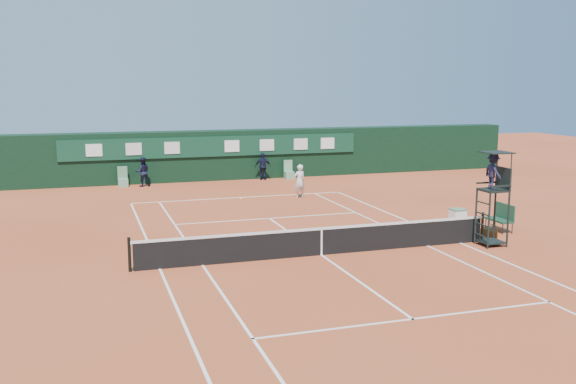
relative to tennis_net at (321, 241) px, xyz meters
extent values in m
plane|color=#BB512C|center=(0.00, 0.00, -0.51)|extent=(90.00, 90.00, 0.00)
cube|color=silver|center=(0.00, 11.88, -0.50)|extent=(11.05, 0.08, 0.01)
cube|color=white|center=(5.49, 0.00, -0.50)|extent=(0.08, 23.85, 0.01)
cube|color=white|center=(-5.49, 0.00, -0.50)|extent=(0.08, 23.85, 0.01)
cube|color=silver|center=(4.12, 0.00, -0.50)|extent=(0.08, 23.85, 0.01)
cube|color=white|center=(-4.12, 0.00, -0.50)|extent=(0.08, 23.85, 0.01)
cube|color=silver|center=(0.00, 6.40, -0.50)|extent=(8.31, 0.08, 0.01)
cube|color=silver|center=(0.00, -6.40, -0.50)|extent=(8.31, 0.08, 0.01)
cube|color=white|center=(0.00, 0.00, -0.50)|extent=(0.08, 12.88, 0.01)
cube|color=white|center=(0.00, 11.73, -0.50)|extent=(0.08, 0.30, 0.01)
cube|color=black|center=(0.00, 0.00, -0.06)|extent=(12.60, 0.04, 0.90)
cube|color=silver|center=(0.00, 0.00, 0.42)|extent=(12.80, 0.06, 0.08)
cube|color=white|center=(0.00, 0.00, -0.05)|extent=(0.06, 0.05, 0.92)
cylinder|color=black|center=(6.40, 0.00, 0.04)|extent=(0.10, 0.10, 1.10)
cylinder|color=black|center=(-6.40, 0.00, 0.04)|extent=(0.10, 0.10, 1.10)
cube|color=black|center=(0.00, 18.75, 0.99)|extent=(40.00, 1.50, 3.00)
cube|color=#0F3A26|center=(0.00, 17.94, 1.59)|extent=(18.00, 0.10, 1.20)
cube|color=white|center=(-7.00, 17.87, 1.59)|extent=(0.90, 0.04, 0.70)
cube|color=silver|center=(-4.80, 17.87, 1.59)|extent=(0.90, 0.04, 0.70)
cube|color=silver|center=(-2.60, 17.87, 1.59)|extent=(0.90, 0.04, 0.70)
cube|color=white|center=(1.00, 17.87, 1.59)|extent=(0.90, 0.04, 0.70)
cube|color=silver|center=(3.20, 17.87, 1.59)|extent=(0.90, 0.04, 0.70)
cube|color=silver|center=(5.40, 17.87, 1.59)|extent=(0.90, 0.04, 0.70)
cube|color=white|center=(7.20, 17.87, 1.59)|extent=(0.90, 0.04, 0.70)
cube|color=#629571|center=(-5.50, 17.45, -0.28)|extent=(0.55, 0.50, 0.46)
cube|color=#527E5C|center=(-5.50, 17.67, 0.29)|extent=(0.55, 0.06, 0.70)
cube|color=#639873|center=(4.50, 17.45, -0.28)|extent=(0.55, 0.50, 0.46)
cube|color=#639871|center=(4.50, 17.67, 0.29)|extent=(0.55, 0.06, 0.70)
cylinder|color=black|center=(5.94, -1.03, 0.49)|extent=(0.07, 0.07, 2.00)
cylinder|color=black|center=(5.94, -0.23, 0.49)|extent=(0.07, 0.07, 2.00)
cylinder|color=black|center=(6.74, -1.03, 0.49)|extent=(0.07, 0.07, 2.00)
cylinder|color=black|center=(6.74, -0.23, 0.49)|extent=(0.07, 0.07, 2.00)
cube|color=black|center=(6.34, -0.63, 1.53)|extent=(0.85, 0.85, 0.08)
cube|color=black|center=(6.74, -0.63, 1.94)|extent=(0.06, 0.85, 0.80)
cube|color=black|center=(6.34, -1.05, 1.74)|extent=(0.85, 0.05, 0.06)
cube|color=black|center=(6.34, -0.21, 1.74)|extent=(0.85, 0.05, 0.06)
cylinder|color=black|center=(6.74, -1.03, 2.39)|extent=(0.04, 0.04, 1.00)
cylinder|color=black|center=(6.74, -0.23, 2.39)|extent=(0.04, 0.04, 1.00)
cube|color=black|center=(6.39, -0.63, 2.89)|extent=(0.95, 0.95, 0.04)
cube|color=black|center=(6.34, -0.63, -0.36)|extent=(0.80, 0.80, 0.05)
cube|color=black|center=(5.94, -0.63, -0.11)|extent=(0.04, 0.80, 0.04)
cube|color=black|center=(5.94, -0.63, 0.29)|extent=(0.04, 0.80, 0.04)
cube|color=black|center=(5.94, -0.63, 0.69)|extent=(0.04, 0.80, 0.04)
cube|color=black|center=(5.94, -0.63, 1.09)|extent=(0.04, 0.80, 0.04)
imported|color=black|center=(6.29, -0.63, 2.21)|extent=(0.47, 0.82, 1.28)
cube|color=#173B25|center=(8.05, 1.25, -0.06)|extent=(0.55, 1.20, 0.08)
cube|color=#1A4229|center=(8.30, 1.25, 0.29)|extent=(0.06, 1.20, 0.60)
cylinder|color=black|center=(7.83, 0.70, -0.30)|extent=(0.04, 0.04, 0.41)
cylinder|color=black|center=(8.27, 0.70, -0.30)|extent=(0.04, 0.04, 0.41)
cylinder|color=black|center=(7.83, 1.80, -0.30)|extent=(0.04, 0.04, 0.41)
cylinder|color=black|center=(8.27, 1.80, -0.30)|extent=(0.04, 0.04, 0.41)
cube|color=black|center=(7.17, 0.63, -0.37)|extent=(0.38, 0.75, 0.27)
cube|color=white|center=(7.22, 2.92, -0.21)|extent=(0.55, 0.55, 0.60)
cube|color=#537E5B|center=(7.22, 2.92, 0.11)|extent=(0.57, 0.57, 0.05)
sphere|color=gold|center=(2.38, 7.80, -0.47)|extent=(0.07, 0.07, 0.07)
imported|color=silver|center=(2.93, 10.87, 0.36)|extent=(0.70, 0.53, 1.74)
imported|color=black|center=(-4.40, 17.19, 0.33)|extent=(0.86, 0.69, 1.68)
imported|color=black|center=(2.83, 17.47, 0.33)|extent=(1.05, 0.67, 1.67)
camera|label=1|loc=(-7.64, -19.95, 5.28)|focal=40.00mm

